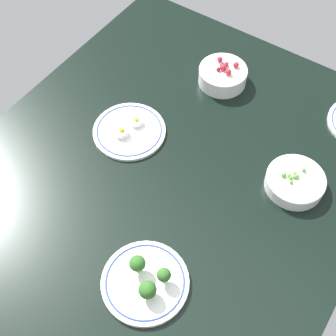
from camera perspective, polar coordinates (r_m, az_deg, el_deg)
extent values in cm
cube|color=black|center=(136.72, 0.00, -0.94)|extent=(134.98, 113.11, 4.00)
cylinder|color=white|center=(143.99, -4.83, 4.60)|extent=(22.74, 22.74, 1.03)
torus|color=#33478C|center=(143.59, -4.84, 4.73)|extent=(20.51, 20.51, 0.50)
ellipsoid|color=white|center=(141.54, -5.77, 4.40)|extent=(4.58, 4.58, 2.52)
sphere|color=yellow|center=(140.66, -5.81, 4.69)|extent=(1.83, 1.83, 1.83)
ellipsoid|color=white|center=(144.00, -3.94, 5.73)|extent=(4.14, 4.14, 2.28)
sphere|color=yellow|center=(143.22, -3.97, 5.99)|extent=(1.66, 1.66, 1.66)
cylinder|color=white|center=(119.07, -2.86, -14.02)|extent=(22.33, 22.33, 1.42)
torus|color=#33478C|center=(118.41, -2.87, -13.90)|extent=(20.15, 20.15, 0.50)
cylinder|color=#9EBC72|center=(116.31, -2.52, -15.33)|extent=(1.56, 1.56, 1.92)
sphere|color=#2D6023|center=(113.82, -2.57, -14.91)|extent=(4.46, 4.46, 4.46)
cylinder|color=#9EBC72|center=(117.12, -0.51, -13.61)|extent=(1.24, 1.24, 2.60)
sphere|color=#2D6023|center=(114.66, -0.52, -13.14)|extent=(3.56, 3.56, 3.56)
cylinder|color=#9EBC72|center=(118.38, -3.74, -12.28)|extent=(1.45, 1.45, 2.63)
sphere|color=#2D6023|center=(115.73, -3.82, -11.75)|extent=(4.13, 4.13, 4.13)
cylinder|color=white|center=(135.62, 15.49, -1.73)|extent=(16.83, 16.83, 3.96)
torus|color=white|center=(134.01, 15.67, -1.27)|extent=(16.96, 16.96, 0.80)
sphere|color=#599E38|center=(133.34, 14.85, -0.91)|extent=(1.19, 1.19, 1.19)
sphere|color=#599E38|center=(132.92, 14.18, -0.82)|extent=(1.45, 1.45, 1.45)
sphere|color=#599E38|center=(134.26, 15.50, -0.65)|extent=(1.03, 1.03, 1.03)
sphere|color=#599E38|center=(133.92, 15.80, -0.99)|extent=(1.02, 1.02, 1.02)
sphere|color=#599E38|center=(135.54, 16.53, -0.22)|extent=(1.21, 1.21, 1.21)
sphere|color=#599E38|center=(133.52, 15.46, -1.08)|extent=(1.09, 1.09, 1.09)
sphere|color=#599E38|center=(132.33, 15.07, -1.68)|extent=(1.10, 1.10, 1.10)
sphere|color=#599E38|center=(133.66, 15.69, -0.97)|extent=(1.35, 1.35, 1.35)
sphere|color=#599E38|center=(133.13, 15.00, -1.17)|extent=(1.02, 1.02, 1.02)
cylinder|color=white|center=(157.60, 6.80, 11.30)|extent=(16.06, 16.06, 5.44)
torus|color=white|center=(155.72, 6.90, 12.01)|extent=(16.22, 16.22, 0.80)
sphere|color=#59144C|center=(155.82, 6.80, 12.53)|extent=(1.84, 1.84, 1.84)
sphere|color=#B2232D|center=(157.93, 6.46, 13.29)|extent=(1.85, 1.85, 1.85)
sphere|color=#B2232D|center=(156.83, 7.29, 12.71)|extent=(1.46, 1.46, 1.46)
sphere|color=#B2232D|center=(156.57, 8.46, 12.56)|extent=(1.95, 1.95, 1.95)
sphere|color=#B2232D|center=(155.05, 6.87, 12.32)|extent=(2.12, 2.12, 2.12)
sphere|color=#B2232D|center=(155.24, 6.96, 12.25)|extent=(1.64, 1.64, 1.64)
sphere|color=#B2232D|center=(155.85, 7.04, 12.51)|extent=(1.85, 1.85, 1.85)
sphere|color=#B2232D|center=(153.68, 7.52, 11.74)|extent=(2.09, 2.09, 2.09)
sphere|color=maroon|center=(154.72, 6.27, 12.10)|extent=(1.41, 1.41, 1.41)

